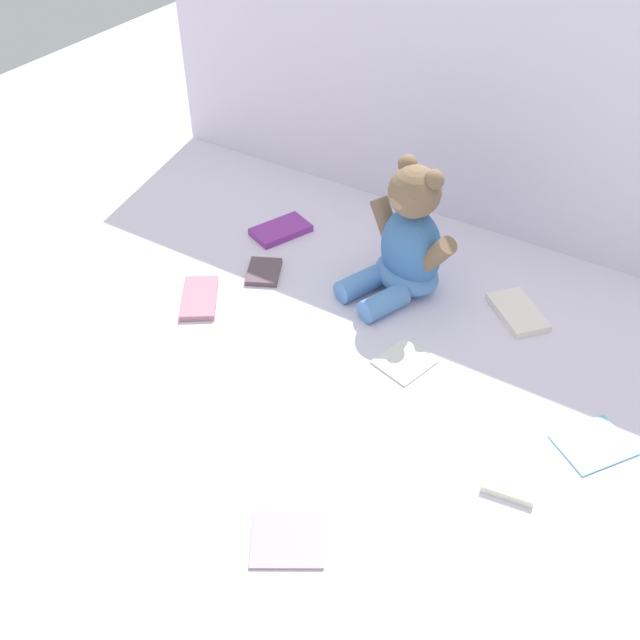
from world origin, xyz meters
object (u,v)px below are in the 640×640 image
at_px(book_case_0, 514,470).
at_px(book_case_4, 199,298).
at_px(book_case_7, 281,230).
at_px(book_case_2, 288,538).
at_px(book_case_5, 264,272).
at_px(book_case_6, 594,444).
at_px(teddy_bear, 408,245).
at_px(book_case_1, 404,361).
at_px(book_case_3, 518,312).

relative_size(book_case_0, book_case_4, 0.85).
xyz_separation_m(book_case_4, book_case_7, (0.00, 0.29, 0.00)).
bearing_deg(book_case_2, book_case_5, -173.36).
height_order(book_case_4, book_case_6, book_case_4).
relative_size(book_case_2, book_case_4, 0.81).
height_order(teddy_bear, book_case_1, teddy_bear).
relative_size(teddy_bear, book_case_1, 3.01).
bearing_deg(book_case_2, teddy_bear, 159.81).
bearing_deg(book_case_6, book_case_4, 38.74).
distance_m(book_case_2, book_case_6, 0.54).
relative_size(teddy_bear, book_case_5, 3.15).
bearing_deg(book_case_7, book_case_4, 111.93).
height_order(book_case_2, book_case_7, book_case_7).
distance_m(book_case_2, book_case_7, 0.81).
relative_size(teddy_bear, book_case_4, 2.15).
height_order(book_case_2, book_case_5, book_case_5).
xyz_separation_m(book_case_0, book_case_4, (-0.71, 0.08, -0.00)).
distance_m(book_case_0, book_case_2, 0.38).
height_order(book_case_3, book_case_5, book_case_3).
distance_m(book_case_1, book_case_4, 0.45).
bearing_deg(book_case_5, book_case_7, 84.60).
distance_m(book_case_5, book_case_6, 0.75).
xyz_separation_m(book_case_4, book_case_6, (0.80, 0.05, -0.00)).
distance_m(teddy_bear, book_case_3, 0.26).
distance_m(book_case_3, book_case_5, 0.54).
bearing_deg(book_case_5, book_case_3, -9.21).
bearing_deg(book_case_2, book_case_7, -176.76).
relative_size(book_case_1, book_case_3, 0.72).
relative_size(book_case_3, book_case_7, 1.00).
relative_size(book_case_1, book_case_7, 0.72).
height_order(book_case_2, book_case_3, book_case_3).
bearing_deg(book_case_0, book_case_5, 152.17).
bearing_deg(book_case_0, book_case_7, 143.26).
bearing_deg(teddy_bear, book_case_4, -120.33).
distance_m(book_case_6, book_case_7, 0.84).
distance_m(teddy_bear, book_case_5, 0.32).
bearing_deg(book_case_3, book_case_7, -47.74).
height_order(book_case_0, book_case_2, book_case_0).
bearing_deg(book_case_7, book_case_5, 133.49).
bearing_deg(book_case_5, teddy_bear, -2.61).
bearing_deg(book_case_1, book_case_3, 76.91).
bearing_deg(book_case_4, book_case_2, -72.77).
relative_size(book_case_1, book_case_6, 0.81).
xyz_separation_m(book_case_3, book_case_5, (-0.52, -0.16, -0.00)).
xyz_separation_m(book_case_2, book_case_6, (0.34, 0.42, -0.00)).
bearing_deg(book_case_5, book_case_1, -38.95).
bearing_deg(book_case_3, book_case_5, -31.51).
bearing_deg(book_case_4, book_case_5, 32.84).
distance_m(teddy_bear, book_case_4, 0.44).
height_order(book_case_6, book_case_7, book_case_7).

